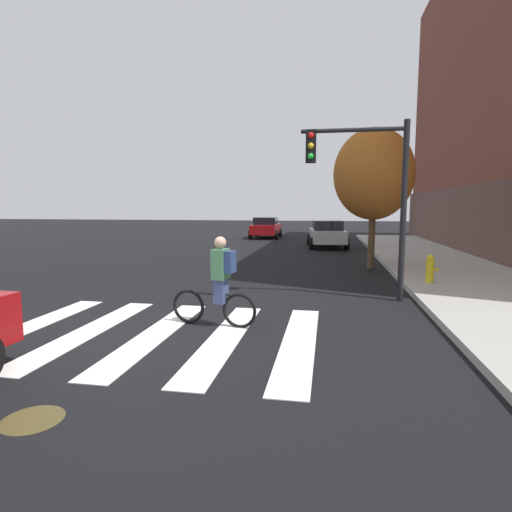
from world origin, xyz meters
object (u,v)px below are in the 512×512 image
(manhole_cover, at_px, (32,420))
(fire_hydrant, at_px, (430,269))
(cyclist, at_px, (219,282))
(traffic_light_near, at_px, (368,180))
(sedan_far, at_px, (266,227))
(street_tree_near, at_px, (374,174))
(sedan_mid, at_px, (327,233))

(manhole_cover, relative_size, fire_hydrant, 0.82)
(cyclist, height_order, traffic_light_near, traffic_light_near)
(manhole_cover, xyz_separation_m, sedan_far, (-1.39, 25.77, 0.76))
(street_tree_near, bearing_deg, traffic_light_near, -97.14)
(traffic_light_near, relative_size, street_tree_near, 0.84)
(sedan_far, bearing_deg, manhole_cover, -86.92)
(traffic_light_near, xyz_separation_m, fire_hydrant, (1.90, 1.82, -2.33))
(manhole_cover, xyz_separation_m, traffic_light_near, (3.92, 6.46, 2.86))
(sedan_far, xyz_separation_m, traffic_light_near, (5.30, -19.31, 2.10))
(sedan_far, relative_size, street_tree_near, 0.86)
(sedan_far, distance_m, cyclist, 22.23)
(manhole_cover, relative_size, sedan_mid, 0.14)
(fire_hydrant, relative_size, street_tree_near, 0.16)
(cyclist, bearing_deg, manhole_cover, -105.98)
(cyclist, bearing_deg, traffic_light_near, 44.17)
(manhole_cover, distance_m, traffic_light_near, 8.07)
(fire_hydrant, bearing_deg, cyclist, -135.99)
(sedan_far, relative_size, cyclist, 2.54)
(manhole_cover, xyz_separation_m, sedan_mid, (2.96, 19.54, 0.76))
(fire_hydrant, bearing_deg, manhole_cover, -125.10)
(sedan_mid, bearing_deg, sedan_far, 124.88)
(manhole_cover, bearing_deg, street_tree_near, 68.64)
(sedan_mid, height_order, fire_hydrant, sedan_mid)
(cyclist, bearing_deg, street_tree_near, 66.30)
(traffic_light_near, bearing_deg, sedan_far, 105.36)
(sedan_far, height_order, fire_hydrant, sedan_far)
(cyclist, relative_size, traffic_light_near, 0.40)
(manhole_cover, xyz_separation_m, cyclist, (1.05, 3.68, 0.84))
(traffic_light_near, height_order, street_tree_near, street_tree_near)
(sedan_mid, xyz_separation_m, cyclist, (-1.90, -15.86, 0.08))
(cyclist, height_order, street_tree_near, street_tree_near)
(sedan_far, bearing_deg, street_tree_near, -67.06)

